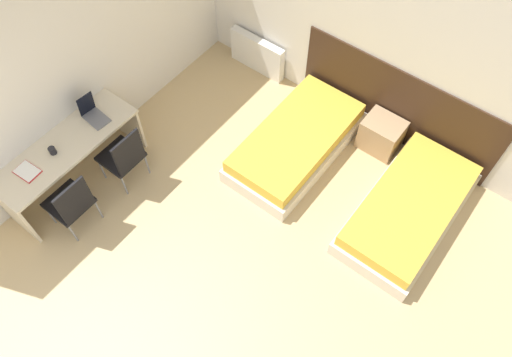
# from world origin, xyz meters

# --- Properties ---
(wall_back) EXTENTS (5.53, 0.05, 2.70)m
(wall_back) POSITION_xyz_m (0.00, 4.38, 1.35)
(wall_back) COLOR silver
(wall_back) RESTS_ON ground_plane
(wall_left) EXTENTS (0.05, 5.35, 2.70)m
(wall_left) POSITION_xyz_m (-2.29, 2.18, 1.35)
(wall_left) COLOR silver
(wall_left) RESTS_ON ground_plane
(headboard_panel) EXTENTS (2.74, 0.03, 1.15)m
(headboard_panel) POSITION_xyz_m (0.76, 4.34, 0.57)
(headboard_panel) COLOR #382316
(headboard_panel) RESTS_ON ground_plane
(bed_near_window) EXTENTS (0.99, 1.95, 0.41)m
(bed_near_window) POSITION_xyz_m (-0.06, 3.34, 0.20)
(bed_near_window) COLOR beige
(bed_near_window) RESTS_ON ground_plane
(bed_near_door) EXTENTS (0.99, 1.95, 0.41)m
(bed_near_door) POSITION_xyz_m (1.58, 3.34, 0.20)
(bed_near_door) COLOR beige
(bed_near_door) RESTS_ON ground_plane
(nightstand) EXTENTS (0.51, 0.41, 0.47)m
(nightstand) POSITION_xyz_m (0.76, 4.10, 0.24)
(nightstand) COLOR tan
(nightstand) RESTS_ON ground_plane
(radiator) EXTENTS (0.89, 0.12, 0.56)m
(radiator) POSITION_xyz_m (-1.41, 4.26, 0.28)
(radiator) COLOR silver
(radiator) RESTS_ON ground_plane
(desk) EXTENTS (0.60, 1.82, 0.76)m
(desk) POSITION_xyz_m (-1.96, 1.29, 0.58)
(desk) COLOR beige
(desk) RESTS_ON ground_plane
(chair_near_laptop) EXTENTS (0.46, 0.46, 0.93)m
(chair_near_laptop) POSITION_xyz_m (-1.49, 1.70, 0.50)
(chair_near_laptop) COLOR black
(chair_near_laptop) RESTS_ON ground_plane
(chair_near_notebook) EXTENTS (0.46, 0.46, 0.93)m
(chair_near_notebook) POSITION_xyz_m (-1.49, 0.88, 0.50)
(chair_near_notebook) COLOR black
(chair_near_notebook) RESTS_ON ground_plane
(laptop) EXTENTS (0.33, 0.24, 0.33)m
(laptop) POSITION_xyz_m (-2.00, 1.79, 0.83)
(laptop) COLOR slate
(laptop) RESTS_ON desk
(open_notebook) EXTENTS (0.29, 0.22, 0.02)m
(open_notebook) POSITION_xyz_m (-2.00, 0.79, 0.77)
(open_notebook) COLOR #B21E1E
(open_notebook) RESTS_ON desk
(mug) EXTENTS (0.08, 0.08, 0.09)m
(mug) POSITION_xyz_m (-1.97, 1.14, 0.80)
(mug) COLOR black
(mug) RESTS_ON desk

